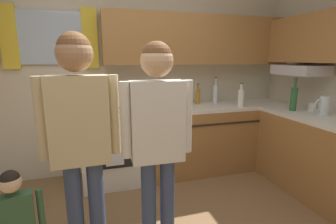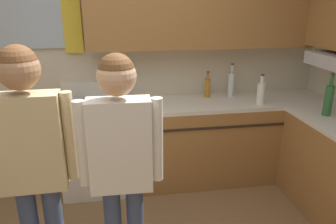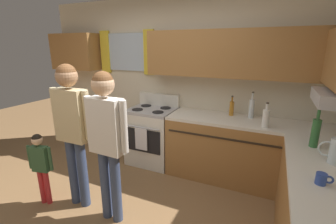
{
  "view_description": "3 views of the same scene",
  "coord_description": "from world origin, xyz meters",
  "px_view_note": "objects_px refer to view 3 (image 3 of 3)",
  "views": [
    {
      "loc": [
        -0.39,
        -1.47,
        1.52
      ],
      "look_at": [
        0.24,
        0.63,
        1.05
      ],
      "focal_mm": 26.66,
      "sensor_mm": 36.0,
      "label": 1
    },
    {
      "loc": [
        0.03,
        -1.56,
        1.88
      ],
      "look_at": [
        0.39,
        0.68,
        1.1
      ],
      "focal_mm": 33.83,
      "sensor_mm": 36.0,
      "label": 2
    },
    {
      "loc": [
        1.5,
        -1.58,
        1.86
      ],
      "look_at": [
        0.47,
        0.68,
        1.15
      ],
      "focal_mm": 24.86,
      "sensor_mm": 36.0,
      "label": 3
    }
  ],
  "objects_px": {
    "adult_in_plaid": "(107,132)",
    "bottle_oil_amber": "(232,108)",
    "water_pitcher": "(336,151)",
    "mug_cobalt_blue": "(322,179)",
    "bottle_wine_green": "(315,132)",
    "bottle_milk_white": "(266,118)",
    "bottle_tall_clear": "(251,108)",
    "small_child": "(40,161)",
    "adult_holding_child": "(72,121)",
    "stove_oven": "(152,134)"
  },
  "relations": [
    {
      "from": "adult_in_plaid",
      "to": "bottle_oil_amber",
      "type": "bearing_deg",
      "value": 57.74
    },
    {
      "from": "water_pitcher",
      "to": "mug_cobalt_blue",
      "type": "bearing_deg",
      "value": -109.53
    },
    {
      "from": "mug_cobalt_blue",
      "to": "bottle_wine_green",
      "type": "bearing_deg",
      "value": 87.39
    },
    {
      "from": "bottle_milk_white",
      "to": "adult_in_plaid",
      "type": "xyz_separation_m",
      "value": [
        -1.44,
        -1.2,
        0.01
      ]
    },
    {
      "from": "bottle_tall_clear",
      "to": "mug_cobalt_blue",
      "type": "distance_m",
      "value": 1.61
    },
    {
      "from": "bottle_tall_clear",
      "to": "small_child",
      "type": "xyz_separation_m",
      "value": [
        -2.14,
        -1.66,
        -0.48
      ]
    },
    {
      "from": "bottle_milk_white",
      "to": "adult_holding_child",
      "type": "relative_size",
      "value": 0.19
    },
    {
      "from": "bottle_milk_white",
      "to": "adult_in_plaid",
      "type": "bearing_deg",
      "value": -140.26
    },
    {
      "from": "stove_oven",
      "to": "adult_in_plaid",
      "type": "relative_size",
      "value": 0.67
    },
    {
      "from": "bottle_oil_amber",
      "to": "adult_holding_child",
      "type": "height_order",
      "value": "adult_holding_child"
    },
    {
      "from": "bottle_wine_green",
      "to": "water_pitcher",
      "type": "height_order",
      "value": "bottle_wine_green"
    },
    {
      "from": "water_pitcher",
      "to": "small_child",
      "type": "xyz_separation_m",
      "value": [
        -2.91,
        -0.59,
        -0.45
      ]
    },
    {
      "from": "stove_oven",
      "to": "bottle_milk_white",
      "type": "relative_size",
      "value": 3.51
    },
    {
      "from": "stove_oven",
      "to": "water_pitcher",
      "type": "relative_size",
      "value": 5.0
    },
    {
      "from": "bottle_wine_green",
      "to": "adult_in_plaid",
      "type": "distance_m",
      "value": 2.05
    },
    {
      "from": "bottle_milk_white",
      "to": "bottle_wine_green",
      "type": "height_order",
      "value": "bottle_wine_green"
    },
    {
      "from": "small_child",
      "to": "mug_cobalt_blue",
      "type": "bearing_deg",
      "value": 3.65
    },
    {
      "from": "bottle_tall_clear",
      "to": "water_pitcher",
      "type": "height_order",
      "value": "bottle_tall_clear"
    },
    {
      "from": "mug_cobalt_blue",
      "to": "bottle_tall_clear",
      "type": "bearing_deg",
      "value": 112.91
    },
    {
      "from": "adult_holding_child",
      "to": "bottle_tall_clear",
      "type": "bearing_deg",
      "value": 40.25
    },
    {
      "from": "adult_in_plaid",
      "to": "small_child",
      "type": "bearing_deg",
      "value": -172.06
    },
    {
      "from": "bottle_oil_amber",
      "to": "water_pitcher",
      "type": "bearing_deg",
      "value": -46.1
    },
    {
      "from": "bottle_milk_white",
      "to": "adult_holding_child",
      "type": "bearing_deg",
      "value": -149.54
    },
    {
      "from": "adult_holding_child",
      "to": "adult_in_plaid",
      "type": "bearing_deg",
      "value": -5.33
    },
    {
      "from": "stove_oven",
      "to": "bottle_milk_white",
      "type": "distance_m",
      "value": 1.77
    },
    {
      "from": "adult_holding_child",
      "to": "bottle_wine_green",
      "type": "bearing_deg",
      "value": 16.88
    },
    {
      "from": "stove_oven",
      "to": "mug_cobalt_blue",
      "type": "distance_m",
      "value": 2.53
    },
    {
      "from": "bottle_wine_green",
      "to": "mug_cobalt_blue",
      "type": "bearing_deg",
      "value": -92.61
    },
    {
      "from": "bottle_milk_white",
      "to": "bottle_oil_amber",
      "type": "height_order",
      "value": "bottle_milk_white"
    },
    {
      "from": "bottle_milk_white",
      "to": "small_child",
      "type": "xyz_separation_m",
      "value": [
        -2.34,
        -1.32,
        -0.46
      ]
    },
    {
      "from": "stove_oven",
      "to": "small_child",
      "type": "relative_size",
      "value": 1.22
    },
    {
      "from": "mug_cobalt_blue",
      "to": "adult_holding_child",
      "type": "distance_m",
      "value": 2.38
    },
    {
      "from": "bottle_oil_amber",
      "to": "mug_cobalt_blue",
      "type": "distance_m",
      "value": 1.74
    },
    {
      "from": "bottle_wine_green",
      "to": "water_pitcher",
      "type": "relative_size",
      "value": 1.79
    },
    {
      "from": "stove_oven",
      "to": "mug_cobalt_blue",
      "type": "relative_size",
      "value": 9.58
    },
    {
      "from": "small_child",
      "to": "adult_holding_child",
      "type": "bearing_deg",
      "value": 24.16
    },
    {
      "from": "adult_holding_child",
      "to": "adult_in_plaid",
      "type": "height_order",
      "value": "adult_holding_child"
    },
    {
      "from": "bottle_wine_green",
      "to": "bottle_oil_amber",
      "type": "relative_size",
      "value": 1.38
    },
    {
      "from": "bottle_milk_white",
      "to": "adult_in_plaid",
      "type": "relative_size",
      "value": 0.19
    },
    {
      "from": "bottle_wine_green",
      "to": "bottle_tall_clear",
      "type": "xyz_separation_m",
      "value": [
        -0.66,
        0.75,
        -0.01
      ]
    },
    {
      "from": "bottle_oil_amber",
      "to": "water_pitcher",
      "type": "height_order",
      "value": "bottle_oil_amber"
    },
    {
      "from": "stove_oven",
      "to": "small_child",
      "type": "xyz_separation_m",
      "value": [
        -0.67,
        -1.51,
        0.1
      ]
    },
    {
      "from": "bottle_tall_clear",
      "to": "bottle_oil_amber",
      "type": "bearing_deg",
      "value": 178.06
    },
    {
      "from": "bottle_oil_amber",
      "to": "small_child",
      "type": "relative_size",
      "value": 0.32
    },
    {
      "from": "bottle_tall_clear",
      "to": "adult_holding_child",
      "type": "height_order",
      "value": "adult_holding_child"
    },
    {
      "from": "bottle_oil_amber",
      "to": "adult_in_plaid",
      "type": "height_order",
      "value": "adult_in_plaid"
    },
    {
      "from": "mug_cobalt_blue",
      "to": "adult_in_plaid",
      "type": "bearing_deg",
      "value": -178.43
    },
    {
      "from": "bottle_tall_clear",
      "to": "adult_holding_child",
      "type": "xyz_separation_m",
      "value": [
        -1.75,
        -1.48,
        0.02
      ]
    },
    {
      "from": "bottle_tall_clear",
      "to": "adult_in_plaid",
      "type": "xyz_separation_m",
      "value": [
        -1.24,
        -1.53,
        -0.01
      ]
    },
    {
      "from": "bottle_tall_clear",
      "to": "small_child",
      "type": "distance_m",
      "value": 2.75
    }
  ]
}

